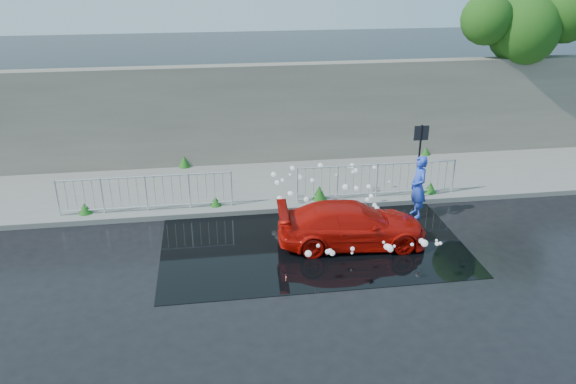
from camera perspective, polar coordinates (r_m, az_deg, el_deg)
The scene contains 13 objects.
ground at distance 14.34m, azimuth 1.12°, elevation -7.03°, with size 90.00×90.00×0.00m, color black.
pavement at distance 18.75m, azimuth -1.37°, elevation 0.81°, with size 30.00×4.00×0.15m, color slate.
curb at distance 16.93m, azimuth -0.53°, elevation -1.73°, with size 30.00×0.25×0.16m, color slate.
retaining_wall at distance 20.23m, azimuth -2.20°, elevation 7.95°, with size 30.00×0.60×3.50m, color #625C53.
puddle at distance 15.27m, azimuth 2.37°, elevation -5.00°, with size 8.00×5.00×0.01m, color black.
sign_post at distance 17.44m, azimuth 13.24°, elevation 4.21°, with size 0.45×0.06×2.50m.
tree at distance 23.02m, azimuth 23.39°, elevation 15.43°, with size 5.04×2.58×6.32m.
railing_left at distance 16.97m, azimuth -14.21°, elevation -0.01°, with size 5.05×0.05×1.10m.
railing_right at distance 17.61m, azimuth 9.02°, elevation 1.30°, with size 5.05×0.05×1.10m.
weeds at distance 18.18m, azimuth -1.56°, elevation 0.95°, with size 12.17×3.93×0.44m.
water_spray at distance 15.72m, azimuth 5.22°, elevation -1.05°, with size 3.64×5.64×0.99m.
red_car at distance 14.97m, azimuth 6.52°, elevation -3.31°, with size 1.60×3.94×1.14m, color #B80E07.
person at distance 16.72m, azimuth 13.10°, elevation 0.51°, with size 0.68×0.45×1.87m, color blue.
Camera 1 is at (-2.08, -12.21, 7.22)m, focal length 35.00 mm.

